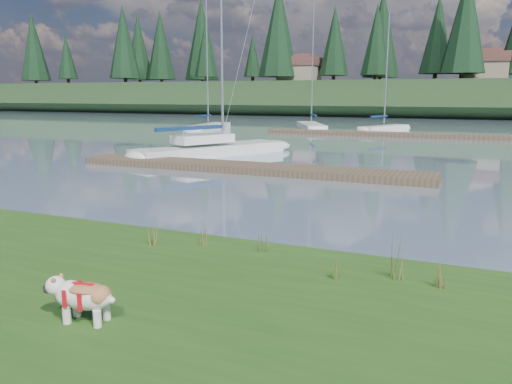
% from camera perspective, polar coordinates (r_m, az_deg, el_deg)
% --- Properties ---
extents(ground, '(200.00, 200.00, 0.00)m').
position_cam_1_polar(ground, '(40.98, 16.45, 6.07)').
color(ground, gray).
rests_on(ground, ground).
extents(bank, '(60.00, 9.00, 0.35)m').
position_cam_1_polar(bank, '(7.41, -22.43, -14.79)').
color(bank, '#274A17').
rests_on(bank, ground).
extents(ridge, '(200.00, 20.00, 5.00)m').
position_cam_1_polar(ridge, '(83.69, 20.28, 9.92)').
color(ridge, '#1D3319').
rests_on(ridge, ground).
extents(bulldog, '(1.00, 0.50, 0.59)m').
position_cam_1_polar(bulldog, '(7.05, -19.12, -11.06)').
color(bulldog, silver).
rests_on(bulldog, bank).
extents(sailboat_main, '(6.26, 9.99, 14.47)m').
position_cam_1_polar(sailboat_main, '(27.76, -3.91, 5.15)').
color(sailboat_main, silver).
rests_on(sailboat_main, ground).
extents(dock_near, '(16.00, 2.00, 0.30)m').
position_cam_1_polar(dock_near, '(21.72, -1.21, 2.79)').
color(dock_near, '#4C3D2C').
rests_on(dock_near, ground).
extents(dock_far, '(26.00, 2.20, 0.30)m').
position_cam_1_polar(dock_far, '(40.77, 19.26, 6.09)').
color(dock_far, '#4C3D2C').
rests_on(dock_far, ground).
extents(sailboat_bg_0, '(2.66, 8.58, 12.18)m').
position_cam_1_polar(sailboat_bg_0, '(47.00, -5.13, 7.47)').
color(sailboat_bg_0, silver).
rests_on(sailboat_bg_0, ground).
extents(sailboat_bg_1, '(5.36, 8.61, 12.95)m').
position_cam_1_polar(sailboat_bg_1, '(48.50, 6.19, 7.56)').
color(sailboat_bg_1, silver).
rests_on(sailboat_bg_1, ground).
extents(sailboat_bg_2, '(4.06, 6.64, 10.24)m').
position_cam_1_polar(sailboat_bg_2, '(45.96, 14.81, 7.07)').
color(sailboat_bg_2, silver).
rests_on(sailboat_bg_2, ground).
extents(weed_0, '(0.17, 0.14, 0.54)m').
position_cam_1_polar(weed_0, '(10.01, -6.12, -4.76)').
color(weed_0, '#475B23').
rests_on(weed_0, bank).
extents(weed_1, '(0.17, 0.14, 0.41)m').
position_cam_1_polar(weed_1, '(9.59, 0.96, -5.74)').
color(weed_1, '#475B23').
rests_on(weed_1, bank).
extents(weed_2, '(0.17, 0.14, 0.76)m').
position_cam_1_polar(weed_2, '(8.47, 15.92, -7.45)').
color(weed_2, '#475B23').
rests_on(weed_2, bank).
extents(weed_3, '(0.17, 0.14, 0.59)m').
position_cam_1_polar(weed_3, '(10.16, -11.88, -4.58)').
color(weed_3, '#475B23').
rests_on(weed_3, bank).
extents(weed_4, '(0.17, 0.14, 0.39)m').
position_cam_1_polar(weed_4, '(8.32, 9.15, -8.64)').
color(weed_4, '#475B23').
rests_on(weed_4, bank).
extents(weed_5, '(0.17, 0.14, 0.53)m').
position_cam_1_polar(weed_5, '(8.36, 20.21, -8.68)').
color(weed_5, '#475B23').
rests_on(weed_5, bank).
extents(mud_lip, '(60.00, 0.50, 0.14)m').
position_cam_1_polar(mud_lip, '(10.72, -5.32, -6.49)').
color(mud_lip, '#33281C').
rests_on(mud_lip, ground).
extents(conifer_0, '(5.72, 5.72, 14.15)m').
position_cam_1_polar(conifer_0, '(98.45, -14.89, 16.23)').
color(conifer_0, '#382619').
rests_on(conifer_0, ridge).
extents(conifer_1, '(4.40, 4.40, 11.30)m').
position_cam_1_polar(conifer_1, '(93.45, -5.71, 16.00)').
color(conifer_1, '#382619').
rests_on(conifer_1, ridge).
extents(conifer_2, '(6.60, 6.60, 16.05)m').
position_cam_1_polar(conifer_2, '(84.68, 2.59, 18.09)').
color(conifer_2, '#382619').
rests_on(conifer_2, ridge).
extents(conifer_3, '(4.84, 4.84, 12.25)m').
position_cam_1_polar(conifer_3, '(84.31, 13.60, 16.59)').
color(conifer_3, '#382619').
rests_on(conifer_3, ridge).
extents(conifer_4, '(6.16, 6.16, 15.10)m').
position_cam_1_polar(conifer_4, '(77.19, 22.84, 17.60)').
color(conifer_4, '#382619').
rests_on(conifer_4, ridge).
extents(house_0, '(6.30, 5.30, 4.65)m').
position_cam_1_polar(house_0, '(85.02, 5.00, 13.81)').
color(house_0, gray).
rests_on(house_0, ridge).
extents(house_1, '(6.30, 5.30, 4.65)m').
position_cam_1_polar(house_1, '(81.65, 24.74, 12.97)').
color(house_1, gray).
rests_on(house_1, ridge).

